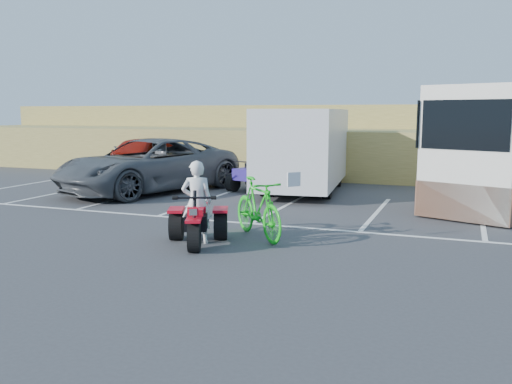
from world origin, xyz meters
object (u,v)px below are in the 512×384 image
(cargo_trailer, at_px, (304,147))
(quad_atv_blue, at_px, (254,191))
(green_dirt_bike, at_px, (258,208))
(rider, at_px, (197,202))
(grey_pickup, at_px, (148,165))
(red_trike_atv, at_px, (197,245))
(red_car, at_px, (142,157))
(quad_atv_green, at_px, (281,191))

(cargo_trailer, distance_m, quad_atv_blue, 2.33)
(quad_atv_blue, bearing_deg, green_dirt_bike, -51.17)
(rider, xyz_separation_m, grey_pickup, (-5.03, 6.13, 0.04))
(red_trike_atv, xyz_separation_m, green_dirt_bike, (0.97, 1.05, 0.67))
(red_car, xyz_separation_m, cargo_trailer, (7.31, -1.08, 0.65))
(red_car, bearing_deg, rider, -46.40)
(red_trike_atv, bearing_deg, grey_pickup, 106.71)
(red_trike_atv, xyz_separation_m, rider, (-0.06, 0.14, 0.88))
(grey_pickup, distance_m, cargo_trailer, 5.46)
(rider, relative_size, cargo_trailer, 0.28)
(red_trike_atv, height_order, grey_pickup, grey_pickup)
(grey_pickup, height_order, cargo_trailer, cargo_trailer)
(rider, distance_m, grey_pickup, 7.93)
(red_trike_atv, xyz_separation_m, red_car, (-7.39, 9.41, 0.89))
(rider, bearing_deg, cargo_trailer, -112.25)
(red_trike_atv, relative_size, grey_pickup, 0.26)
(green_dirt_bike, bearing_deg, quad_atv_green, 58.38)
(rider, bearing_deg, red_car, -74.05)
(green_dirt_bike, xyz_separation_m, cargo_trailer, (-1.05, 7.28, 0.88))
(red_car, bearing_deg, grey_pickup, -48.57)
(red_trike_atv, height_order, cargo_trailer, cargo_trailer)
(rider, distance_m, red_car, 11.82)
(red_trike_atv, height_order, green_dirt_bike, green_dirt_bike)
(green_dirt_bike, distance_m, grey_pickup, 8.00)
(quad_atv_green, bearing_deg, red_car, 161.27)
(red_car, bearing_deg, red_trike_atv, -46.60)
(green_dirt_bike, xyz_separation_m, quad_atv_blue, (-2.69, 6.70, -0.67))
(grey_pickup, relative_size, red_car, 1.26)
(grey_pickup, xyz_separation_m, cargo_trailer, (5.01, 2.07, 0.62))
(quad_atv_blue, bearing_deg, red_trike_atv, -60.56)
(rider, relative_size, quad_atv_blue, 1.04)
(green_dirt_bike, height_order, red_car, red_car)
(quad_atv_blue, distance_m, quad_atv_green, 0.95)
(grey_pickup, relative_size, quad_atv_green, 3.93)
(green_dirt_bike, xyz_separation_m, grey_pickup, (-6.06, 5.22, 0.25))
(green_dirt_bike, height_order, cargo_trailer, cargo_trailer)
(grey_pickup, bearing_deg, cargo_trailer, 42.10)
(red_trike_atv, xyz_separation_m, cargo_trailer, (-0.08, 8.33, 1.55))
(cargo_trailer, xyz_separation_m, quad_atv_blue, (-1.64, -0.59, -1.55))
(cargo_trailer, bearing_deg, quad_atv_blue, -166.77)
(red_trike_atv, height_order, rider, rider)
(green_dirt_bike, distance_m, cargo_trailer, 7.41)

